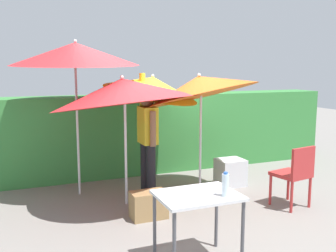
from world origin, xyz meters
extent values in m
plane|color=gray|center=(0.00, 0.00, 0.00)|extent=(24.00, 24.00, 0.00)
cube|color=#38843D|center=(0.00, 1.88, 0.73)|extent=(8.00, 0.70, 1.46)
cylinder|color=silver|center=(-0.68, 0.24, 0.73)|extent=(0.04, 0.04, 1.46)
cone|color=red|center=(-0.70, 0.22, 1.64)|extent=(2.09, 2.08, 0.77)
sphere|color=silver|center=(-0.72, 0.21, 1.83)|extent=(0.05, 0.05, 0.05)
cylinder|color=silver|center=(0.51, 0.23, 0.77)|extent=(0.04, 0.04, 1.55)
cone|color=#EA5919|center=(0.48, 0.21, 1.69)|extent=(1.78, 1.73, 0.91)
sphere|color=silver|center=(0.45, 0.19, 1.86)|extent=(0.05, 0.05, 0.05)
cylinder|color=silver|center=(-1.24, 0.93, 1.00)|extent=(0.04, 0.04, 2.00)
cone|color=red|center=(-1.23, 0.93, 2.17)|extent=(1.90, 1.91, 0.43)
sphere|color=silver|center=(-1.22, 0.93, 2.35)|extent=(0.05, 0.05, 0.05)
cylinder|color=silver|center=(-0.10, 0.76, 0.78)|extent=(0.04, 0.04, 1.56)
cone|color=yellow|center=(-0.08, 0.78, 1.69)|extent=(1.58, 1.54, 0.71)
sphere|color=silver|center=(-0.06, 0.80, 1.84)|extent=(0.05, 0.05, 0.05)
cylinder|color=black|center=(-0.26, 0.63, 0.41)|extent=(0.14, 0.14, 0.82)
cylinder|color=black|center=(-0.25, 0.35, 0.41)|extent=(0.14, 0.14, 0.82)
cube|color=yellow|center=(-0.26, 0.49, 1.10)|extent=(0.22, 0.36, 0.56)
sphere|color=#8C6647|center=(-0.26, 0.49, 1.49)|extent=(0.22, 0.22, 0.22)
cylinder|color=yellow|center=(-0.26, 0.72, 1.60)|extent=(0.09, 0.09, 0.56)
cylinder|color=#8C6647|center=(-0.25, 0.26, 1.08)|extent=(0.09, 0.09, 0.52)
cylinder|color=#B72D2D|center=(1.62, -0.49, 0.22)|extent=(0.04, 0.04, 0.44)
cylinder|color=#B72D2D|center=(1.25, -0.56, 0.22)|extent=(0.04, 0.04, 0.44)
cylinder|color=#B72D2D|center=(1.69, -0.86, 0.22)|extent=(0.04, 0.04, 0.44)
cylinder|color=#B72D2D|center=(1.32, -0.93, 0.22)|extent=(0.04, 0.04, 0.44)
cube|color=#B72D2D|center=(1.47, -0.71, 0.47)|extent=(0.51, 0.51, 0.05)
cube|color=#B72D2D|center=(1.51, -0.91, 0.69)|extent=(0.44, 0.12, 0.40)
cube|color=silver|center=(1.19, 0.45, 0.22)|extent=(0.44, 0.39, 0.45)
cube|color=#9E7A4C|center=(-0.55, -0.38, 0.18)|extent=(0.47, 0.29, 0.36)
cylinder|color=#4C4C51|center=(-0.12, -1.42, 0.35)|extent=(0.04, 0.04, 0.70)
cylinder|color=#4C4C51|center=(-0.84, -1.42, 0.35)|extent=(0.04, 0.04, 0.70)
cylinder|color=#4C4C51|center=(-0.12, -1.94, 0.35)|extent=(0.04, 0.04, 0.70)
cylinder|color=#4C4C51|center=(-0.84, -1.94, 0.35)|extent=(0.04, 0.04, 0.70)
cube|color=silver|center=(-0.48, -1.68, 0.72)|extent=(0.80, 0.60, 0.03)
cylinder|color=silver|center=(-0.27, -1.84, 0.84)|extent=(0.07, 0.07, 0.22)
cylinder|color=#2D60B7|center=(-0.27, -1.84, 0.96)|extent=(0.04, 0.04, 0.02)
camera|label=1|loc=(-2.09, -4.90, 1.96)|focal=40.64mm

